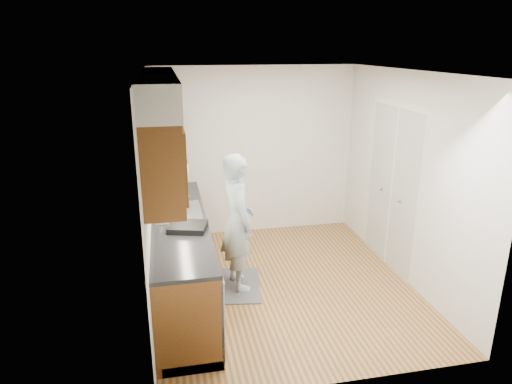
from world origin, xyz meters
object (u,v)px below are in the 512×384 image
soap_bottle_c (175,188)px  person (238,213)px  steel_can (185,192)px  soda_can (186,198)px  soap_bottle_a (164,191)px  dish_rack (188,227)px  soap_bottle_b (178,192)px

soap_bottle_c → person: bearing=-51.0°
soap_bottle_c → steel_can: bearing=-51.0°
soda_can → soap_bottle_a: bearing=174.8°
person → dish_rack: 0.71m
person → soap_bottle_a: person is taller
soap_bottle_a → dish_rack: 0.95m
soap_bottle_a → soda_can: (0.26, -0.02, -0.09)m
soap_bottle_a → dish_rack: bearing=-76.1°
soap_bottle_c → steel_can: soap_bottle_c is taller
person → soap_bottle_c: size_ratio=10.30×
soap_bottle_b → dish_rack: soap_bottle_b is taller
soap_bottle_a → soda_can: size_ratio=2.72×
soda_can → dish_rack: bearing=-92.3°
soap_bottle_a → dish_rack: size_ratio=0.78×
steel_can → dish_rack: steel_can is taller
soda_can → steel_can: bearing=90.4°
steel_can → soap_bottle_c: bearing=129.0°
soap_bottle_a → soap_bottle_b: bearing=21.7°
soap_bottle_b → steel_can: bearing=47.3°
soap_bottle_b → steel_can: 0.15m
soap_bottle_b → soda_can: 0.14m
person → soap_bottle_b: size_ratio=8.87×
soap_bottle_a → steel_can: (0.26, 0.17, -0.08)m
person → soda_can: (-0.55, 0.49, 0.06)m
soap_bottle_c → dish_rack: size_ratio=0.47×
dish_rack → soap_bottle_a: bearing=119.5°
person → soap_bottle_a: (-0.81, 0.51, 0.15)m
soda_can → soap_bottle_c: bearing=109.3°
soap_bottle_a → soda_can: bearing=-5.2°
soda_can → soap_bottle_b: bearing=137.5°
person → steel_can: (-0.55, 0.68, 0.07)m
soap_bottle_a → soda_can: soap_bottle_a is taller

